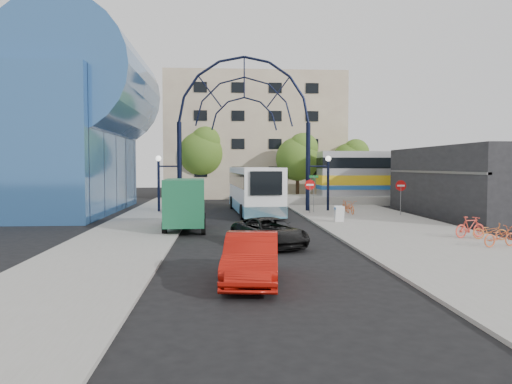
{
  "coord_description": "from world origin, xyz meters",
  "views": [
    {
      "loc": [
        -1.73,
        -24.73,
        3.63
      ],
      "look_at": [
        0.36,
        6.0,
        2.01
      ],
      "focal_mm": 35.0,
      "sensor_mm": 36.0,
      "label": 1
    }
  ],
  "objects": [
    {
      "name": "bike_far_c",
      "position": [
        10.31,
        -4.0,
        0.57
      ],
      "size": [
        1.83,
        1.04,
        0.91
      ],
      "primitive_type": "imported",
      "rotation": [
        0.0,
        0.0,
        1.84
      ],
      "color": "#E15B2D",
      "rests_on": "sidewalk_east"
    },
    {
      "name": "black_suv",
      "position": [
        0.39,
        -2.47,
        0.64
      ],
      "size": [
        3.68,
        5.08,
        1.28
      ],
      "primitive_type": "imported",
      "rotation": [
        0.0,
        0.0,
        0.38
      ],
      "color": "black",
      "rests_on": "ground"
    },
    {
      "name": "tree_north_a",
      "position": [
        6.12,
        25.93,
        4.61
      ],
      "size": [
        4.48,
        4.48,
        7.0
      ],
      "color": "#382314",
      "rests_on": "ground"
    },
    {
      "name": "green_truck",
      "position": [
        -3.79,
        3.29,
        1.45
      ],
      "size": [
        2.39,
        5.82,
        2.9
      ],
      "rotation": [
        0.0,
        0.0,
        0.03
      ],
      "color": "black",
      "rests_on": "ground"
    },
    {
      "name": "commercial_block_east",
      "position": [
        16.0,
        10.0,
        2.5
      ],
      "size": [
        6.0,
        16.0,
        5.0
      ],
      "primitive_type": "cube",
      "color": "black",
      "rests_on": "ground"
    },
    {
      "name": "city_bus",
      "position": [
        0.71,
        13.49,
        1.83
      ],
      "size": [
        3.62,
        12.93,
        3.51
      ],
      "rotation": [
        0.0,
        0.0,
        0.06
      ],
      "color": "white",
      "rests_on": "ground"
    },
    {
      "name": "bike_near_a",
      "position": [
        7.66,
        11.13,
        0.6
      ],
      "size": [
        0.68,
        1.86,
        0.97
      ],
      "primitive_type": "imported",
      "rotation": [
        0.0,
        0.0,
        0.02
      ],
      "color": "orange",
      "rests_on": "sidewalk_east"
    },
    {
      "name": "sidewalk_east",
      "position": [
        8.0,
        4.0,
        0.06
      ],
      "size": [
        8.0,
        56.0,
        0.12
      ],
      "primitive_type": "cube",
      "color": "gray",
      "rests_on": "ground"
    },
    {
      "name": "street_name_sign",
      "position": [
        5.2,
        12.6,
        2.13
      ],
      "size": [
        0.7,
        0.7,
        2.8
      ],
      "color": "slate",
      "rests_on": "sidewalk_east"
    },
    {
      "name": "gateway_arch",
      "position": [
        0.0,
        14.0,
        8.56
      ],
      "size": [
        13.64,
        0.44,
        12.1
      ],
      "color": "black",
      "rests_on": "ground"
    },
    {
      "name": "bike_far_b",
      "position": [
        10.37,
        -1.25,
        0.64
      ],
      "size": [
        1.8,
        0.93,
        1.04
      ],
      "primitive_type": "imported",
      "rotation": [
        0.0,
        0.0,
        1.84
      ],
      "color": "#F44230",
      "rests_on": "sidewalk_east"
    },
    {
      "name": "red_sedan",
      "position": [
        -0.82,
        -9.42,
        0.77
      ],
      "size": [
        2.08,
        4.79,
        1.53
      ],
      "primitive_type": "imported",
      "rotation": [
        0.0,
        0.0,
        -0.1
      ],
      "color": "#A6120A",
      "rests_on": "ground"
    },
    {
      "name": "tree_north_c",
      "position": [
        12.12,
        27.93,
        4.28
      ],
      "size": [
        4.16,
        4.16,
        6.5
      ],
      "color": "#382314",
      "rests_on": "ground"
    },
    {
      "name": "train_platform",
      "position": [
        20.0,
        22.0,
        0.4
      ],
      "size": [
        32.0,
        5.0,
        0.8
      ],
      "primitive_type": "cube",
      "color": "gray",
      "rests_on": "ground"
    },
    {
      "name": "do_not_enter_sign",
      "position": [
        11.0,
        10.0,
        1.98
      ],
      "size": [
        0.76,
        0.07,
        2.48
      ],
      "color": "slate",
      "rests_on": "sidewalk_east"
    },
    {
      "name": "tree_north_b",
      "position": [
        -3.88,
        29.93,
        5.27
      ],
      "size": [
        5.12,
        5.12,
        8.0
      ],
      "color": "#382314",
      "rests_on": "ground"
    },
    {
      "name": "bike_near_b",
      "position": [
        7.68,
        12.98,
        0.56
      ],
      "size": [
        0.42,
        1.48,
        0.89
      ],
      "primitive_type": "imported",
      "rotation": [
        0.0,
        0.0,
        0.0
      ],
      "color": "#CA5A28",
      "rests_on": "sidewalk_east"
    },
    {
      "name": "bike_far_a",
      "position": [
        11.03,
        -1.9,
        0.52
      ],
      "size": [
        1.6,
        1.08,
        0.8
      ],
      "primitive_type": "imported",
      "rotation": [
        0.0,
        0.0,
        1.17
      ],
      "color": "orange",
      "rests_on": "sidewalk_east"
    },
    {
      "name": "transit_hall",
      "position": [
        -15.3,
        15.0,
        6.7
      ],
      "size": [
        16.5,
        18.0,
        14.5
      ],
      "color": "#305C94",
      "rests_on": "ground"
    },
    {
      "name": "train_car",
      "position": [
        20.0,
        22.0,
        2.9
      ],
      "size": [
        25.1,
        3.05,
        4.2
      ],
      "color": "#B7B7BC",
      "rests_on": "train_platform"
    },
    {
      "name": "stop_sign",
      "position": [
        4.8,
        12.0,
        1.99
      ],
      "size": [
        0.8,
        0.07,
        2.5
      ],
      "color": "slate",
      "rests_on": "sidewalk_east"
    },
    {
      "name": "apartment_block",
      "position": [
        2.0,
        34.97,
        7.0
      ],
      "size": [
        20.0,
        12.1,
        14.0
      ],
      "color": "tan",
      "rests_on": "ground"
    },
    {
      "name": "plaza_west",
      "position": [
        -6.5,
        6.0,
        0.06
      ],
      "size": [
        5.0,
        50.0,
        0.12
      ],
      "primitive_type": "cube",
      "color": "gray",
      "rests_on": "ground"
    },
    {
      "name": "ground",
      "position": [
        0.0,
        0.0,
        0.0
      ],
      "size": [
        120.0,
        120.0,
        0.0
      ],
      "primitive_type": "plane",
      "color": "black",
      "rests_on": "ground"
    },
    {
      "name": "sandwich_board",
      "position": [
        5.6,
        5.98,
        0.74
      ],
      "size": [
        0.55,
        0.61,
        0.99
      ],
      "color": "white",
      "rests_on": "sidewalk_east"
    }
  ]
}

